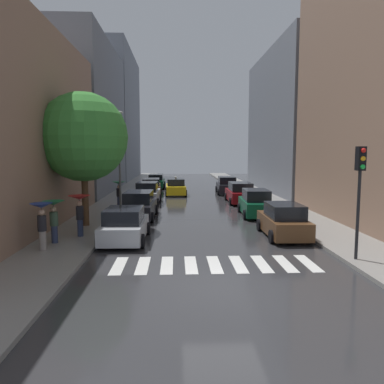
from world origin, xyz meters
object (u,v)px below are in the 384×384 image
object	(u,v)px
taxi_midroad	(176,187)
pedestrian_far_side	(42,217)
parked_car_right_second	(256,204)
parked_car_right_third	(240,193)
parked_car_right_fourth	(227,186)
parked_car_left_fourth	(151,187)
pedestrian_by_kerb	(54,213)
pedestrian_foreground	(119,188)
street_tree_left	(83,137)
pedestrian_near_tree	(80,206)
lamp_post_left	(120,153)
parked_car_left_third	(148,194)
traffic_light_right_corner	(360,178)
parked_car_left_second	(139,206)
parked_car_left_nearest	(125,226)
parked_car_right_nearest	(283,221)
parked_car_left_fifth	(156,181)

from	to	relation	value
taxi_midroad	pedestrian_far_side	size ratio (longest dim) A/B	2.21
parked_car_right_second	parked_car_right_third	size ratio (longest dim) A/B	0.92
parked_car_right_fourth	pedestrian_far_side	xyz separation A→B (m)	(-10.73, -21.75, 0.73)
parked_car_left_fourth	pedestrian_by_kerb	world-z (taller)	pedestrian_by_kerb
parked_car_left_fourth	pedestrian_foreground	xyz separation A→B (m)	(-1.79, -9.00, 0.76)
pedestrian_foreground	street_tree_left	xyz separation A→B (m)	(-0.77, -7.01, 3.52)
pedestrian_near_tree	street_tree_left	size ratio (longest dim) A/B	0.27
lamp_post_left	street_tree_left	bearing A→B (deg)	-98.17
parked_car_left_third	lamp_post_left	bearing A→B (deg)	149.20
taxi_midroad	traffic_light_right_corner	bearing A→B (deg)	-164.60
parked_car_left_second	parked_car_left_nearest	bearing A→B (deg)	-179.02
parked_car_right_third	street_tree_left	distance (m)	14.87
parked_car_left_nearest	parked_car_right_nearest	xyz separation A→B (m)	(7.81, 0.58, 0.03)
street_tree_left	pedestrian_near_tree	bearing A→B (deg)	-82.00
parked_car_left_fourth	pedestrian_far_side	world-z (taller)	pedestrian_far_side
parked_car_left_fifth	lamp_post_left	xyz separation A→B (m)	(-1.77, -16.17, 3.43)
parked_car_left_second	pedestrian_near_tree	size ratio (longest dim) A/B	2.38
parked_car_right_nearest	pedestrian_near_tree	distance (m)	10.07
pedestrian_foreground	pedestrian_far_side	bearing A→B (deg)	-158.12
street_tree_left	pedestrian_far_side	bearing A→B (deg)	-95.84
taxi_midroad	parked_car_left_fourth	bearing A→B (deg)	79.95
parked_car_right_nearest	pedestrian_far_side	world-z (taller)	pedestrian_far_side
parked_car_left_nearest	parked_car_left_fifth	xyz separation A→B (m)	(0.12, 25.93, 0.01)
taxi_midroad	parked_car_right_third	bearing A→B (deg)	-139.18
parked_car_left_nearest	parked_car_right_third	bearing A→B (deg)	-29.91
parked_car_right_second	pedestrian_far_side	distance (m)	13.90
parked_car_right_third	parked_car_left_fifth	bearing A→B (deg)	31.31
pedestrian_foreground	parked_car_right_fourth	bearing A→B (deg)	-16.72
parked_car_left_second	parked_car_right_third	bearing A→B (deg)	-46.56
parked_car_left_fifth	traffic_light_right_corner	bearing A→B (deg)	-162.25
street_tree_left	lamp_post_left	world-z (taller)	street_tree_left
parked_car_left_third	traffic_light_right_corner	distance (m)	18.98
parked_car_right_fourth	pedestrian_foreground	world-z (taller)	pedestrian_foreground
parked_car_right_third	street_tree_left	xyz separation A→B (m)	(-10.38, -9.77, 4.24)
parked_car_left_fifth	taxi_midroad	distance (m)	7.47
taxi_midroad	pedestrian_foreground	xyz separation A→B (m)	(-4.24, -8.64, 0.76)
parked_car_right_nearest	pedestrian_far_side	size ratio (longest dim) A/B	2.12
parked_car_left_third	pedestrian_by_kerb	world-z (taller)	pedestrian_by_kerb
parked_car_left_fourth	parked_car_left_fifth	world-z (taller)	parked_car_left_fifth
parked_car_right_second	traffic_light_right_corner	xyz separation A→B (m)	(1.62, -10.48, 2.46)
parked_car_right_second	pedestrian_near_tree	distance (m)	11.71
street_tree_left	lamp_post_left	distance (m)	6.70
pedestrian_by_kerb	parked_car_left_fourth	bearing A→B (deg)	-3.21
pedestrian_far_side	pedestrian_near_tree	bearing A→B (deg)	-45.12
parked_car_left_fourth	parked_car_right_fourth	bearing A→B (deg)	-88.56
parked_car_left_third	traffic_light_right_corner	size ratio (longest dim) A/B	1.02
lamp_post_left	parked_car_left_fourth	bearing A→B (deg)	80.30
street_tree_left	traffic_light_right_corner	distance (m)	13.97
parked_car_left_third	parked_car_right_second	world-z (taller)	parked_car_left_third
parked_car_left_third	pedestrian_near_tree	distance (m)	12.31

